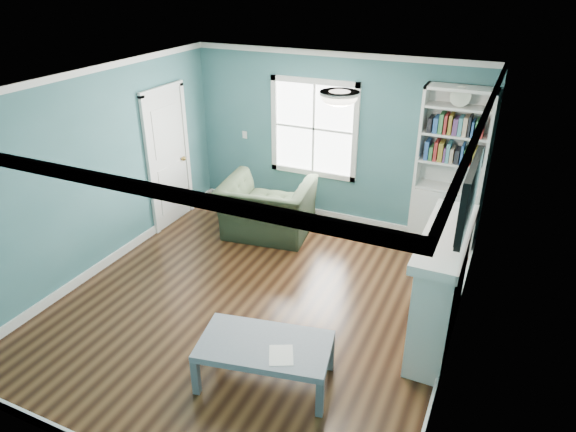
% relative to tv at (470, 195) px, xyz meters
% --- Properties ---
extents(floor, '(5.00, 5.00, 0.00)m').
position_rel_tv_xyz_m(floor, '(-2.20, -0.20, -1.72)').
color(floor, black).
rests_on(floor, ground).
extents(room_walls, '(5.00, 5.00, 5.00)m').
position_rel_tv_xyz_m(room_walls, '(-2.20, -0.20, -0.14)').
color(room_walls, '#34686D').
rests_on(room_walls, ground).
extents(trim, '(4.50, 5.00, 2.60)m').
position_rel_tv_xyz_m(trim, '(-2.20, -0.20, -0.49)').
color(trim, white).
rests_on(trim, ground).
extents(window, '(1.40, 0.06, 1.50)m').
position_rel_tv_xyz_m(window, '(-2.50, 2.29, -0.27)').
color(window, white).
rests_on(window, room_walls).
extents(bookshelf, '(0.90, 0.35, 2.31)m').
position_rel_tv_xyz_m(bookshelf, '(-0.43, 2.10, -0.80)').
color(bookshelf, silver).
rests_on(bookshelf, ground).
extents(fireplace, '(0.44, 1.58, 1.30)m').
position_rel_tv_xyz_m(fireplace, '(-0.12, 0.00, -1.09)').
color(fireplace, black).
rests_on(fireplace, ground).
extents(tv, '(0.06, 1.10, 0.65)m').
position_rel_tv_xyz_m(tv, '(0.00, 0.00, 0.00)').
color(tv, black).
rests_on(tv, fireplace).
extents(door, '(0.12, 0.98, 2.17)m').
position_rel_tv_xyz_m(door, '(-4.42, 1.20, -0.65)').
color(door, silver).
rests_on(door, ground).
extents(ceiling_fixture, '(0.38, 0.38, 0.15)m').
position_rel_tv_xyz_m(ceiling_fixture, '(-1.30, -0.10, 0.82)').
color(ceiling_fixture, white).
rests_on(ceiling_fixture, room_walls).
extents(light_switch, '(0.08, 0.01, 0.12)m').
position_rel_tv_xyz_m(light_switch, '(-3.70, 2.28, -0.52)').
color(light_switch, white).
rests_on(light_switch, room_walls).
extents(recliner, '(1.38, 1.00, 1.12)m').
position_rel_tv_xyz_m(recliner, '(-2.87, 1.40, -1.16)').
color(recliner, black).
rests_on(recliner, ground).
extents(coffee_table, '(1.36, 0.92, 0.46)m').
position_rel_tv_xyz_m(coffee_table, '(-1.51, -1.34, -1.33)').
color(coffee_table, '#555B66').
rests_on(coffee_table, ground).
extents(paper_sheet, '(0.32, 0.35, 0.00)m').
position_rel_tv_xyz_m(paper_sheet, '(-1.30, -1.43, -1.27)').
color(paper_sheet, white).
rests_on(paper_sheet, coffee_table).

